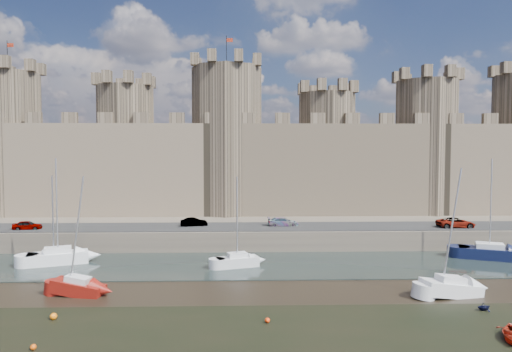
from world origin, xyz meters
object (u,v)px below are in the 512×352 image
object	(u,v)px
sailboat_2	(237,260)
sailboat_4	(78,286)
car_2	(283,222)
car_1	(194,222)
sailboat_1	(54,256)
sailboat_3	(490,252)
sailboat_5	(451,287)
car_3	(456,223)
car_0	(27,225)
sailboat_0	(58,257)

from	to	relation	value
sailboat_2	sailboat_4	size ratio (longest dim) A/B	0.94
car_2	sailboat_4	distance (m)	28.18
car_1	car_2	distance (m)	11.64
car_2	sailboat_2	xyz separation A→B (m)	(-5.84, -11.43, -2.30)
sailboat_1	sailboat_3	distance (m)	48.84
sailboat_5	sailboat_4	bearing A→B (deg)	167.71
car_2	sailboat_5	size ratio (longest dim) A/B	0.37
sailboat_5	car_2	bearing A→B (deg)	109.76
car_3	sailboat_4	distance (m)	45.36
car_1	sailboat_1	distance (m)	17.21
sailboat_3	car_2	bearing A→B (deg)	-178.46
car_0	sailboat_3	xyz separation A→B (m)	(55.00, -6.73, -2.23)
car_1	car_3	bearing A→B (deg)	-102.31
car_0	sailboat_5	xyz separation A→B (m)	(44.59, -19.63, -2.31)
sailboat_3	car_3	bearing A→B (deg)	118.86
car_2	sailboat_2	size ratio (longest dim) A/B	0.42
car_0	sailboat_4	world-z (taller)	sailboat_4
car_2	sailboat_5	world-z (taller)	sailboat_5
sailboat_5	car_3	bearing A→B (deg)	53.63
sailboat_0	sailboat_1	distance (m)	0.83
car_1	sailboat_2	size ratio (longest dim) A/B	0.37
car_3	sailboat_2	xyz separation A→B (m)	(-27.89, -9.50, -2.38)
car_3	car_0	bearing A→B (deg)	89.30
car_1	sailboat_2	world-z (taller)	sailboat_2
car_2	sailboat_1	bearing A→B (deg)	107.98
car_3	sailboat_2	world-z (taller)	sailboat_2
car_3	sailboat_1	size ratio (longest dim) A/B	0.49
sailboat_3	sailboat_4	world-z (taller)	sailboat_3
sailboat_0	sailboat_5	size ratio (longest dim) A/B	1.05
sailboat_0	sailboat_3	bearing A→B (deg)	-18.70
sailboat_1	car_0	bearing A→B (deg)	122.48
car_3	sailboat_5	xyz separation A→B (m)	(-9.64, -19.60, -2.38)
car_3	sailboat_3	world-z (taller)	sailboat_3
sailboat_4	sailboat_3	bearing A→B (deg)	26.20
car_1	sailboat_0	distance (m)	16.94
car_1	car_0	bearing A→B (deg)	86.73
car_0	sailboat_1	world-z (taller)	sailboat_1
car_2	car_3	size ratio (longest dim) A/B	0.85
sailboat_0	sailboat_3	size ratio (longest dim) A/B	1.01
car_0	sailboat_3	bearing A→B (deg)	-103.33
car_2	sailboat_5	xyz separation A→B (m)	(12.41, -21.53, -2.31)
car_1	sailboat_1	xyz separation A→B (m)	(-14.37, -9.19, -2.31)
sailboat_2	sailboat_4	distance (m)	16.18
car_1	sailboat_4	bearing A→B (deg)	150.56
car_1	sailboat_3	distance (m)	35.62
car_3	sailboat_4	size ratio (longest dim) A/B	0.46
sailboat_0	sailboat_2	distance (m)	19.61
sailboat_0	sailboat_3	world-z (taller)	sailboat_0
car_2	sailboat_2	bearing A→B (deg)	151.64
car_0	sailboat_2	bearing A→B (deg)	-116.23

